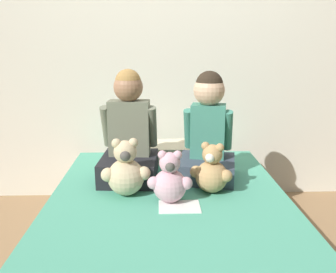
# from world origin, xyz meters

# --- Properties ---
(wall_behind_bed) EXTENTS (8.00, 0.06, 2.50)m
(wall_behind_bed) POSITION_xyz_m (0.00, 1.10, 1.25)
(wall_behind_bed) COLOR silver
(wall_behind_bed) RESTS_ON ground_plane
(bed) EXTENTS (1.31, 1.91, 0.40)m
(bed) POSITION_xyz_m (0.00, 0.00, 0.20)
(bed) COLOR brown
(bed) RESTS_ON ground_plane
(child_on_left) EXTENTS (0.36, 0.40, 0.66)m
(child_on_left) POSITION_xyz_m (-0.23, 0.43, 0.66)
(child_on_left) COLOR black
(child_on_left) RESTS_ON bed
(child_on_right) EXTENTS (0.40, 0.40, 0.65)m
(child_on_right) POSITION_xyz_m (0.24, 0.43, 0.68)
(child_on_right) COLOR #384251
(child_on_right) RESTS_ON bed
(teddy_bear_held_by_left_child) EXTENTS (0.27, 0.20, 0.32)m
(teddy_bear_held_by_left_child) POSITION_xyz_m (-0.24, 0.17, 0.53)
(teddy_bear_held_by_left_child) COLOR #D1B78E
(teddy_bear_held_by_left_child) RESTS_ON bed
(teddy_bear_held_by_right_child) EXTENTS (0.22, 0.18, 0.29)m
(teddy_bear_held_by_right_child) POSITION_xyz_m (0.24, 0.19, 0.52)
(teddy_bear_held_by_right_child) COLOR tan
(teddy_bear_held_by_right_child) RESTS_ON bed
(teddy_bear_between_children) EXTENTS (0.23, 0.18, 0.28)m
(teddy_bear_between_children) POSITION_xyz_m (0.00, 0.07, 0.52)
(teddy_bear_between_children) COLOR #DBA3B2
(teddy_bear_between_children) RESTS_ON bed
(pillow_at_headboard) EXTENTS (0.51, 0.29, 0.11)m
(pillow_at_headboard) POSITION_xyz_m (0.00, 0.78, 0.46)
(pillow_at_headboard) COLOR beige
(pillow_at_headboard) RESTS_ON bed
(sign_card) EXTENTS (0.21, 0.15, 0.00)m
(sign_card) POSITION_xyz_m (0.05, -0.00, 0.40)
(sign_card) COLOR white
(sign_card) RESTS_ON bed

